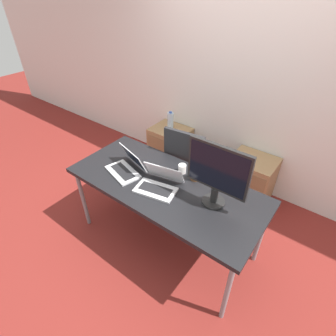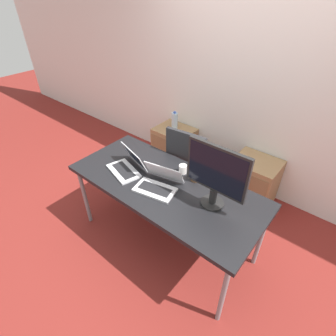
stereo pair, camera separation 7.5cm
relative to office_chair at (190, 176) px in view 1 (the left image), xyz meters
name	(u,v)px [view 1 (the left image)]	position (x,y,z in m)	size (l,w,h in m)	color
ground_plane	(166,239)	(0.15, -0.66, -0.38)	(14.00, 14.00, 0.00)	maroon
wall_back	(242,83)	(0.15, 0.75, 0.92)	(10.00, 0.05, 2.60)	silver
desk	(165,188)	(0.15, -0.66, 0.34)	(1.80, 0.80, 0.77)	black
office_chair	(190,176)	(0.00, 0.00, 0.00)	(0.56, 0.58, 1.05)	#232326
cabinet_left	(170,147)	(-0.65, 0.50, -0.10)	(0.51, 0.43, 0.57)	#99754C
cabinet_right	(250,179)	(0.55, 0.50, -0.10)	(0.51, 0.43, 0.57)	#99754C
water_bottle	(170,121)	(-0.65, 0.50, 0.31)	(0.08, 0.08, 0.26)	silver
laptop_left	(158,184)	(0.13, -0.73, 0.44)	(0.39, 0.36, 0.20)	silver
laptop_right	(126,167)	(-0.26, -0.73, 0.44)	(0.39, 0.37, 0.21)	silver
monitor	(217,174)	(0.61, -0.61, 0.69)	(0.50, 0.19, 0.54)	black
coffee_cup_white	(182,169)	(0.17, -0.43, 0.43)	(0.07, 0.07, 0.09)	white
coffee_cup_brown	(195,175)	(0.32, -0.45, 0.44)	(0.08, 0.08, 0.10)	brown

